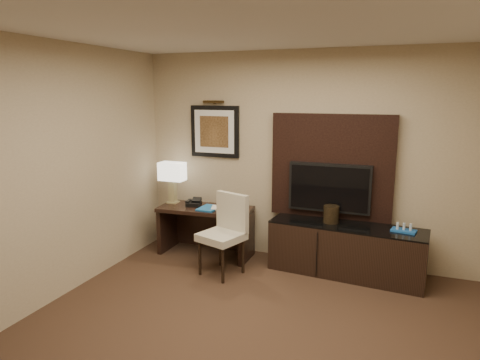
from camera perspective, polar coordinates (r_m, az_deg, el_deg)
The scene contains 17 objects.
ceiling at distance 3.11m, azimuth -0.19°, elevation 21.42°, with size 4.50×5.00×0.01m, color silver.
wall_back at distance 5.53m, azimuth 9.17°, elevation 2.89°, with size 4.50×0.01×2.70m, color tan.
wall_left at distance 4.48m, azimuth -28.16°, elevation -0.36°, with size 0.01×5.00×2.70m, color tan.
desk at distance 5.85m, azimuth -4.59°, elevation -6.79°, with size 1.24×0.53×0.66m, color black.
credenza at distance 5.37m, azimuth 13.91°, elevation -9.03°, with size 1.81×0.50×0.63m, color black.
tv_wall_panel at distance 5.43m, azimuth 12.11°, elevation 1.77°, with size 1.50×0.12×1.30m, color black.
tv at distance 5.38m, azimuth 11.84°, elevation -1.02°, with size 1.00×0.08×0.60m, color black.
artwork at distance 5.87m, azimuth -3.37°, elevation 6.46°, with size 0.70×0.04×0.70m, color black.
picture_light at distance 5.82m, azimuth -3.57°, elevation 10.36°, with size 0.04×0.04×0.30m, color #3B2B13.
desk_chair at distance 5.17m, azimuth -2.50°, elevation -7.45°, with size 0.46×0.54×0.97m, color beige, non-canonical shape.
table_lamp at distance 5.98m, azimuth -8.98°, elevation -0.46°, with size 0.34×0.19×0.55m, color tan, non-canonical shape.
desk_phone at distance 5.83m, azimuth -6.18°, elevation -2.99°, with size 0.19×0.17×0.09m, color black, non-canonical shape.
blue_folder at distance 5.67m, azimuth -4.16°, elevation -3.76°, with size 0.24×0.32×0.02m, color #18599C.
book at distance 5.65m, azimuth -3.86°, elevation -2.69°, with size 0.17×0.02×0.23m, color #BFB096.
water_bottle at distance 5.59m, azimuth -0.61°, elevation -3.08°, with size 0.06×0.06×0.18m, color silver.
ice_bucket at distance 5.30m, azimuth 12.05°, elevation -4.48°, with size 0.19×0.19×0.21m, color black.
minibar_tray at distance 5.21m, azimuth 21.02°, elevation -5.93°, with size 0.27×0.16×0.10m, color #18519F, non-canonical shape.
Camera 1 is at (1.10, -2.86, 2.17)m, focal length 32.00 mm.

